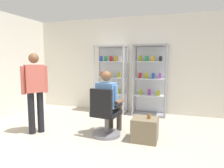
% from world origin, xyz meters
% --- Properties ---
extents(ground_plane, '(7.20, 7.20, 0.00)m').
position_xyz_m(ground_plane, '(0.00, 0.00, 0.00)').
color(ground_plane, '#B2A899').
extents(back_wall, '(6.00, 0.10, 2.70)m').
position_xyz_m(back_wall, '(0.00, 3.00, 1.35)').
color(back_wall, silver).
rests_on(back_wall, ground).
extents(display_cabinet_left, '(0.90, 0.45, 1.90)m').
position_xyz_m(display_cabinet_left, '(-0.55, 2.76, 0.97)').
color(display_cabinet_left, '#B7B7BC').
rests_on(display_cabinet_left, ground).
extents(display_cabinet_right, '(0.90, 0.45, 1.90)m').
position_xyz_m(display_cabinet_right, '(0.55, 2.76, 0.97)').
color(display_cabinet_right, gray).
rests_on(display_cabinet_right, ground).
extents(office_chair, '(0.59, 0.56, 0.96)m').
position_xyz_m(office_chair, '(-0.05, 0.85, 0.39)').
color(office_chair, slate).
rests_on(office_chair, ground).
extents(seated_shopkeeper, '(0.52, 0.60, 1.29)m').
position_xyz_m(seated_shopkeeper, '(-0.02, 1.01, 0.71)').
color(seated_shopkeeper, '#3F382D').
rests_on(seated_shopkeeper, ground).
extents(storage_crate, '(0.46, 0.44, 0.43)m').
position_xyz_m(storage_crate, '(0.73, 0.89, 0.21)').
color(storage_crate, '#72664C').
rests_on(storage_crate, ground).
extents(tea_glass, '(0.06, 0.06, 0.09)m').
position_xyz_m(tea_glass, '(0.80, 0.88, 0.47)').
color(tea_glass, brown).
rests_on(tea_glass, storage_crate).
extents(standing_customer, '(0.39, 0.43, 1.63)m').
position_xyz_m(standing_customer, '(-1.46, 0.61, 0.93)').
color(standing_customer, black).
rests_on(standing_customer, ground).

